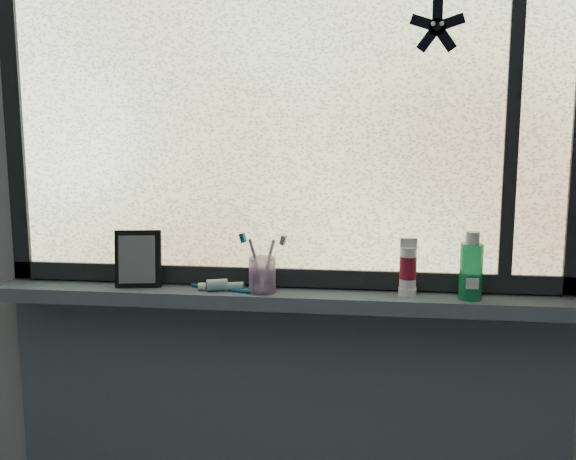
# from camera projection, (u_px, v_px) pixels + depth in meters

# --- Properties ---
(wall_back) EXTENTS (3.00, 0.01, 2.50)m
(wall_back) POSITION_uv_depth(u_px,v_px,m) (285.00, 205.00, 1.80)
(wall_back) COLOR #9EA3A8
(wall_back) RESTS_ON ground
(windowsill) EXTENTS (1.62, 0.14, 0.04)m
(windowsill) POSITION_uv_depth(u_px,v_px,m) (281.00, 298.00, 1.77)
(windowsill) COLOR #525E6E
(windowsill) RESTS_ON wall_back
(sill_apron) EXTENTS (1.62, 0.02, 0.98)m
(sill_apron) POSITION_uv_depth(u_px,v_px,m) (284.00, 460.00, 1.90)
(sill_apron) COLOR #525E6E
(sill_apron) RESTS_ON floor
(window_pane) EXTENTS (1.50, 0.01, 1.00)m
(window_pane) POSITION_uv_depth(u_px,v_px,m) (283.00, 103.00, 1.73)
(window_pane) COLOR silver
(window_pane) RESTS_ON wall_back
(frame_bottom) EXTENTS (1.60, 0.03, 0.05)m
(frame_bottom) POSITION_uv_depth(u_px,v_px,m) (283.00, 277.00, 1.81)
(frame_bottom) COLOR black
(frame_bottom) RESTS_ON windowsill
(frame_left) EXTENTS (0.05, 0.03, 1.10)m
(frame_left) POSITION_uv_depth(u_px,v_px,m) (14.00, 105.00, 1.83)
(frame_left) COLOR black
(frame_left) RESTS_ON wall_back
(frame_mullion) EXTENTS (0.03, 0.03, 1.00)m
(frame_mullion) POSITION_uv_depth(u_px,v_px,m) (513.00, 102.00, 1.65)
(frame_mullion) COLOR black
(frame_mullion) RESTS_ON wall_back
(starfish_sticker) EXTENTS (0.15, 0.02, 0.15)m
(starfish_sticker) POSITION_uv_depth(u_px,v_px,m) (437.00, 27.00, 1.64)
(starfish_sticker) COLOR black
(starfish_sticker) RESTS_ON window_pane
(vanity_mirror) EXTENTS (0.14, 0.09, 0.16)m
(vanity_mirror) POSITION_uv_depth(u_px,v_px,m) (138.00, 259.00, 1.80)
(vanity_mirror) COLOR black
(vanity_mirror) RESTS_ON windowsill
(toothpaste_tube) EXTENTS (0.18, 0.08, 0.03)m
(toothpaste_tube) POSITION_uv_depth(u_px,v_px,m) (224.00, 285.00, 1.76)
(toothpaste_tube) COLOR silver
(toothpaste_tube) RESTS_ON windowsill
(toothbrush_cup) EXTENTS (0.09, 0.09, 0.10)m
(toothbrush_cup) POSITION_uv_depth(u_px,v_px,m) (262.00, 275.00, 1.74)
(toothbrush_cup) COLOR #CDA4DA
(toothbrush_cup) RESTS_ON windowsill
(toothbrush_lying) EXTENTS (0.23, 0.09, 0.02)m
(toothbrush_lying) POSITION_uv_depth(u_px,v_px,m) (222.00, 287.00, 1.77)
(toothbrush_lying) COLOR #0C5670
(toothbrush_lying) RESTS_ON windowsill
(mouthwash_bottle) EXTENTS (0.07, 0.07, 0.15)m
(mouthwash_bottle) POSITION_uv_depth(u_px,v_px,m) (471.00, 266.00, 1.67)
(mouthwash_bottle) COLOR #20A967
(mouthwash_bottle) RESTS_ON windowsill
(cream_tube) EXTENTS (0.06, 0.06, 0.11)m
(cream_tube) POSITION_uv_depth(u_px,v_px,m) (408.00, 265.00, 1.71)
(cream_tube) COLOR silver
(cream_tube) RESTS_ON windowsill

